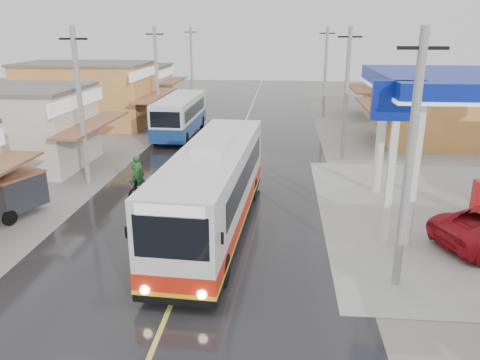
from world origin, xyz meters
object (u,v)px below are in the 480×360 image
Objects in this scene: coach_bus at (214,189)px; tricycle_near at (16,192)px; second_bus at (180,115)px; cyclist at (140,184)px.

coach_bus is 9.00m from tricycle_near.
coach_bus is at bearing 15.47° from tricycle_near.
tricycle_near is (-8.93, 0.88, -0.73)m from coach_bus.
cyclist is (0.93, -13.73, -0.85)m from second_bus.
tricycle_near is at bearing -139.73° from cyclist.
tricycle_near is at bearing 177.69° from coach_bus.
coach_bus reaches higher than cyclist.
cyclist is at bearing 48.26° from tricycle_near.
second_bus is 16.66m from tricycle_near.
cyclist is (-4.13, 3.34, -1.07)m from coach_bus.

